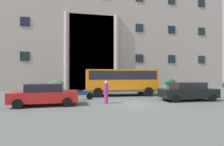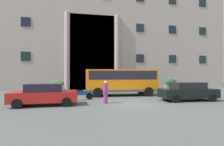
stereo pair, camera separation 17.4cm
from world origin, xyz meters
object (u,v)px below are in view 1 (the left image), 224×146
hedge_planter_east (170,84)px  pedestrian_woman_dark_dress (106,92)px  white_taxi_kerbside (188,91)px  parked_hatchback_near (45,94)px  bus_stop_sign (155,79)px  motorcycle_far_end (82,95)px  hedge_planter_entrance_left (140,85)px  hedge_planter_far_east (57,86)px  orange_minibus (121,80)px  hedge_planter_entrance_right (100,86)px

hedge_planter_east → pedestrian_woman_dark_dress: size_ratio=0.99×
white_taxi_kerbside → parked_hatchback_near: size_ratio=1.03×
white_taxi_kerbside → pedestrian_woman_dark_dress: size_ratio=2.77×
bus_stop_sign → pedestrian_woman_dark_dress: 9.10m
hedge_planter_east → pedestrian_woman_dark_dress: 14.03m
parked_hatchback_near → motorcycle_far_end: parked_hatchback_near is taller
hedge_planter_entrance_left → hedge_planter_far_east: bearing=-178.9°
orange_minibus → hedge_planter_entrance_left: bearing=54.9°
hedge_planter_east → motorcycle_far_end: (-12.16, -7.15, -0.31)m
hedge_planter_far_east → hedge_planter_east: bearing=-0.5°
orange_minibus → pedestrian_woman_dark_dress: orange_minibus is taller
bus_stop_sign → motorcycle_far_end: size_ratio=1.36×
bus_stop_sign → parked_hatchback_near: size_ratio=0.58×
parked_hatchback_near → motorcycle_far_end: (2.63, 2.19, -0.31)m
parked_hatchback_near → hedge_planter_east: bearing=29.8°
hedge_planter_entrance_left → white_taxi_kerbside: 9.64m
hedge_planter_entrance_right → hedge_planter_far_east: bearing=177.9°
hedge_planter_far_east → motorcycle_far_end: (2.58, -7.29, -0.24)m
hedge_planter_east → motorcycle_far_end: hedge_planter_east is taller
hedge_planter_far_east → pedestrian_woman_dark_dress: (4.25, -9.47, 0.14)m
hedge_planter_east → hedge_planter_entrance_right: hedge_planter_east is taller
hedge_planter_entrance_left → hedge_planter_far_east: size_ratio=1.18×
bus_stop_sign → hedge_planter_far_east: bearing=162.9°
orange_minibus → white_taxi_kerbside: (4.40, -4.60, -0.81)m
white_taxi_kerbside → pedestrian_woman_dark_dress: pedestrian_woman_dark_dress is taller
bus_stop_sign → hedge_planter_entrance_right: (-5.73, 3.19, -0.97)m
hedge_planter_far_east → parked_hatchback_near: parked_hatchback_near is taller
motorcycle_far_end → pedestrian_woman_dark_dress: bearing=-67.3°
orange_minibus → parked_hatchback_near: (-6.70, -4.65, -0.80)m
orange_minibus → hedge_planter_entrance_left: 6.41m
white_taxi_kerbside → hedge_planter_east: bearing=71.2°
hedge_planter_far_east → white_taxi_kerbside: (11.05, -9.43, 0.07)m
parked_hatchback_near → pedestrian_woman_dark_dress: (4.30, 0.01, 0.07)m
orange_minibus → hedge_planter_entrance_left: orange_minibus is taller
orange_minibus → bus_stop_sign: size_ratio=2.74×
hedge_planter_far_east → hedge_planter_east: 14.74m
hedge_planter_far_east → pedestrian_woman_dark_dress: size_ratio=1.07×
white_taxi_kerbside → parked_hatchback_near: parked_hatchback_near is taller
bus_stop_sign → hedge_planter_entrance_left: (-0.45, 3.58, -0.95)m
hedge_planter_east → motorcycle_far_end: 14.11m
hedge_planter_entrance_left → motorcycle_far_end: 10.92m
parked_hatchback_near → white_taxi_kerbside: bearing=-2.2°
orange_minibus → hedge_planter_far_east: (-6.66, 4.83, -0.88)m
hedge_planter_far_east → hedge_planter_east: (14.74, -0.14, 0.08)m
orange_minibus → hedge_planter_east: size_ratio=4.31×
orange_minibus → hedge_planter_entrance_left: size_ratio=3.40×
orange_minibus → hedge_planter_entrance_right: (-1.41, 4.64, -0.93)m
hedge_planter_east → parked_hatchback_near: size_ratio=0.37×
bus_stop_sign → hedge_planter_east: bearing=40.7°
parked_hatchback_near → motorcycle_far_end: size_ratio=2.34×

